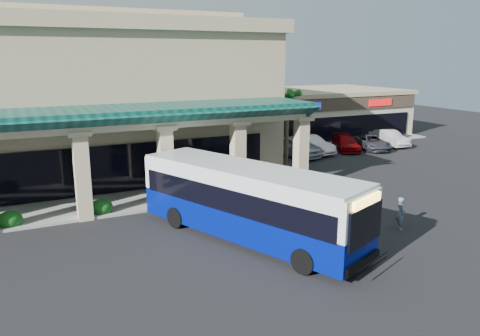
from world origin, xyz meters
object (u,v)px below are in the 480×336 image
car_extra (389,138)px  car_gray (372,142)px  transit_bus (248,204)px  car_red (346,143)px  car_silver (296,147)px  pedestrian (401,213)px  car_white (310,144)px

car_extra → car_gray: bearing=-160.4°
transit_bus → car_red: (17.87, 15.21, -1.06)m
car_red → car_silver: bearing=-153.5°
transit_bus → car_silver: bearing=28.7°
car_silver → car_extra: (10.92, 0.30, -0.11)m
car_red → car_gray: bearing=8.2°
pedestrian → car_white: 18.90m
transit_bus → car_white: 20.98m
car_gray → car_extra: bearing=31.4°
car_gray → car_extra: 2.92m
transit_bus → car_red: bearing=18.4°
transit_bus → car_red: size_ratio=2.66×
pedestrian → car_extra: (15.68, 17.43, -0.07)m
car_gray → car_extra: (2.83, 0.71, 0.08)m
transit_bus → car_gray: (20.31, 14.53, -1.06)m
transit_bus → car_silver: 19.31m
car_white → car_extra: bearing=-12.6°
car_red → car_white: bearing=-160.6°
car_white → car_extra: (9.03, -0.26, -0.05)m
car_white → transit_bus: bearing=-143.3°
car_silver → car_gray: (8.09, -0.40, -0.19)m
transit_bus → car_gray: 24.99m
car_red → car_extra: car_extra is taller
car_white → car_gray: bearing=-19.9°
pedestrian → car_extra: pedestrian is taller
pedestrian → car_gray: size_ratio=0.34×
car_white → car_red: 3.77m
car_gray → car_silver: bearing=-165.6°
car_silver → car_red: car_silver is taller
transit_bus → pedestrian: (7.45, -2.19, -0.92)m
car_gray → car_extra: car_extra is taller
car_silver → car_gray: 8.11m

